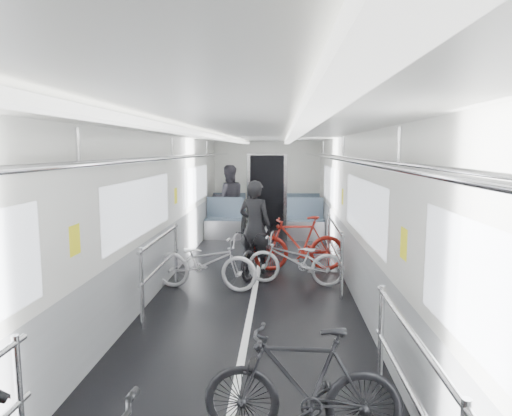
% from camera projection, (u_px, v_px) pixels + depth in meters
% --- Properties ---
extents(car_shell, '(3.02, 14.01, 2.41)m').
position_uv_depth(car_shell, '(258.00, 210.00, 7.83)').
color(car_shell, black).
rests_on(car_shell, ground).
extents(bike_left_far, '(1.73, 0.85, 0.87)m').
position_uv_depth(bike_left_far, '(205.00, 262.00, 7.07)').
color(bike_left_far, silver).
rests_on(bike_left_far, floor).
extents(bike_right_near, '(1.49, 0.46, 0.89)m').
position_uv_depth(bike_right_near, '(302.00, 384.00, 3.37)').
color(bike_right_near, black).
rests_on(bike_right_near, floor).
extents(bike_right_mid, '(1.64, 0.80, 0.82)m').
position_uv_depth(bike_right_mid, '(295.00, 260.00, 7.31)').
color(bike_right_mid, '#A3A4A8').
rests_on(bike_right_mid, floor).
extents(bike_right_far, '(1.69, 0.59, 0.99)m').
position_uv_depth(bike_right_far, '(299.00, 244.00, 8.14)').
color(bike_right_far, maroon).
rests_on(bike_right_far, floor).
extents(bike_aisle, '(0.96, 1.61, 0.80)m').
position_uv_depth(bike_aisle, '(259.00, 251.00, 8.00)').
color(bike_aisle, black).
rests_on(bike_aisle, floor).
extents(person_standing, '(0.69, 0.57, 1.64)m').
position_uv_depth(person_standing, '(255.00, 226.00, 8.05)').
color(person_standing, black).
rests_on(person_standing, floor).
extents(person_seated, '(1.00, 0.87, 1.77)m').
position_uv_depth(person_seated, '(229.00, 199.00, 11.91)').
color(person_seated, '#34313A').
rests_on(person_seated, floor).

